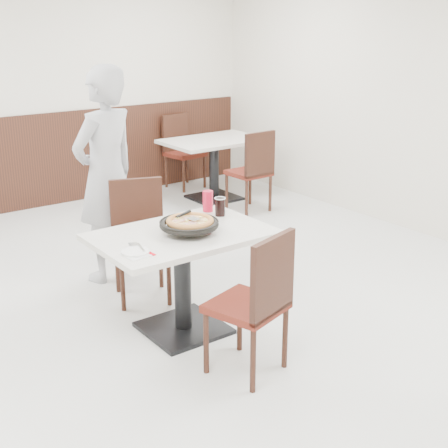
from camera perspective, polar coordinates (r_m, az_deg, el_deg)
floor at (r=4.80m, az=-2.78°, el=-8.38°), size 7.00×7.00×0.00m
wall_back at (r=7.50m, az=-18.26°, el=11.70°), size 6.00×0.04×2.80m
wainscot_back at (r=7.62m, az=-17.57°, el=5.35°), size 5.90×0.03×1.10m
main_table at (r=4.45m, az=-3.81°, el=-5.35°), size 1.24×0.86×0.75m
chair_near at (r=3.91m, az=2.06°, el=-7.19°), size 0.52×0.52×0.95m
chair_far at (r=4.94m, az=-7.58°, el=-1.73°), size 0.54×0.54×0.95m
trivet at (r=4.34m, az=-3.60°, el=-0.39°), size 0.11×0.11×0.04m
pizza_pan at (r=4.28m, az=-3.20°, el=-0.32°), size 0.33×0.33×0.01m
pizza at (r=4.30m, az=-3.12°, el=0.05°), size 0.30×0.30×0.02m
pizza_server at (r=4.30m, az=-2.80°, el=0.49°), size 0.08×0.09×0.00m
napkin at (r=3.94m, az=-7.98°, el=-2.77°), size 0.18×0.18×0.00m
side_plate at (r=3.97m, az=-8.12°, el=-2.52°), size 0.19×0.19×0.01m
fork at (r=4.01m, az=-7.60°, el=-2.12°), size 0.06×0.16×0.00m
cola_glass at (r=4.65m, az=-0.36°, el=1.55°), size 0.08×0.08×0.13m
red_cup at (r=4.75m, az=-1.48°, el=2.11°), size 0.08×0.08×0.16m
diner_person at (r=5.30m, az=-10.72°, el=4.38°), size 0.77×0.62×1.81m
bg_table_right at (r=7.70m, az=-0.93°, el=5.02°), size 1.24×0.86×0.75m
bg_chair_right_near at (r=7.21m, az=2.27°, el=4.88°), size 0.43×0.43×0.95m
bg_chair_right_far at (r=8.23m, az=-3.59°, el=6.57°), size 0.47×0.47×0.95m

